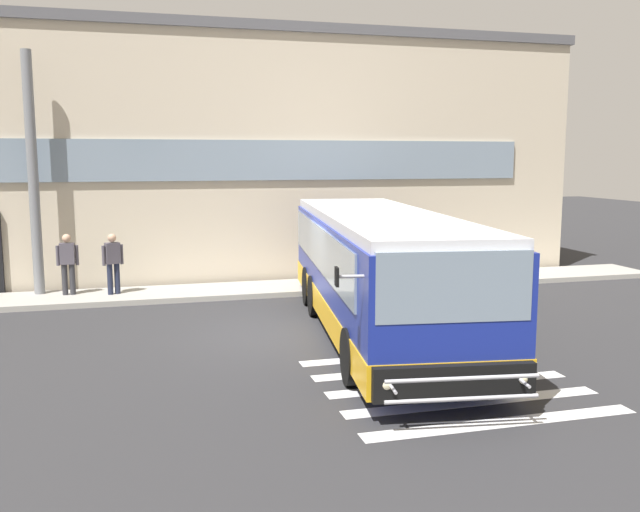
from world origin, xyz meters
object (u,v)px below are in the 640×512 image
Objects in this scene: bus_main_foreground at (379,275)px; safety_bollard_yellow at (313,282)px; passenger_near_column at (68,261)px; entry_support_column at (33,174)px; passenger_by_doorway at (112,259)px.

safety_bollard_yellow is (-0.39, 4.26, -0.88)m from bus_main_foreground.
bus_main_foreground is 6.57× the size of passenger_near_column.
entry_support_column is at bearing 154.93° from passenger_near_column.
entry_support_column is at bearing 141.94° from bus_main_foreground.
passenger_near_column is 6.73m from safety_bollard_yellow.
bus_main_foreground is at bearing -84.75° from safety_bollard_yellow.
passenger_near_column is 1.00× the size of passenger_by_doorway.
passenger_by_doorway is 5.55m from safety_bollard_yellow.
entry_support_column is 10.05m from bus_main_foreground.
passenger_near_column is at bearing 140.68° from bus_main_foreground.
bus_main_foreground is 8.98m from passenger_near_column.
bus_main_foreground is (7.74, -6.06, -2.10)m from entry_support_column.
safety_bollard_yellow is at bearing -13.76° from entry_support_column.
safety_bollard_yellow is (5.37, -1.22, -0.66)m from passenger_by_doorway.
safety_bollard_yellow is at bearing -12.77° from passenger_by_doorway.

